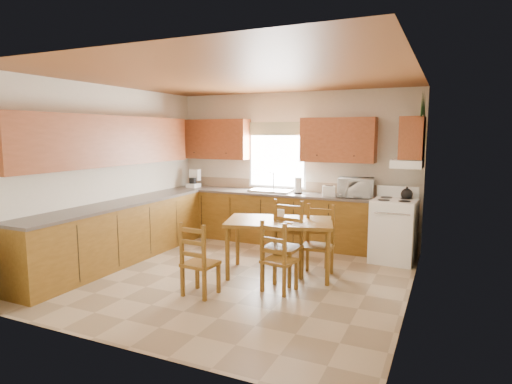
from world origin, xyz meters
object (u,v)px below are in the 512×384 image
at_px(stove, 394,231).
at_px(chair_far_left, 282,242).
at_px(chair_near_left, 200,259).
at_px(microwave, 356,188).
at_px(dining_table, 279,247).
at_px(chair_near_right, 279,256).
at_px(chair_far_right, 318,242).

distance_m(stove, chair_far_left, 2.00).
bearing_deg(chair_near_left, microwave, -111.94).
bearing_deg(dining_table, chair_far_left, -76.87).
bearing_deg(chair_near_right, chair_far_right, -100.93).
bearing_deg(chair_near_left, chair_near_right, -144.37).
xyz_separation_m(stove, chair_near_left, (-1.97, -2.43, -0.02)).
distance_m(microwave, chair_near_left, 3.11).
height_order(stove, chair_near_right, stove).
bearing_deg(microwave, chair_far_left, -114.54).
distance_m(microwave, chair_far_right, 1.62).
relative_size(chair_near_right, chair_far_right, 0.93).
bearing_deg(dining_table, chair_near_right, -84.32).
xyz_separation_m(chair_near_left, chair_far_left, (0.73, 0.87, 0.08)).
bearing_deg(stove, chair_near_right, -117.34).
distance_m(dining_table, chair_far_right, 0.54).
height_order(chair_near_right, chair_far_right, chair_far_right).
relative_size(chair_far_left, chair_far_right, 1.09).
xyz_separation_m(chair_near_right, chair_far_left, (-0.10, 0.35, 0.08)).
distance_m(dining_table, chair_near_right, 0.64).
height_order(stove, chair_near_left, stove).
distance_m(chair_near_right, chair_far_left, 0.37).
bearing_deg(chair_far_right, chair_near_right, -115.27).
bearing_deg(stove, microwave, 157.92).
height_order(microwave, chair_far_right, microwave).
relative_size(chair_near_left, chair_far_left, 0.85).
height_order(dining_table, chair_near_right, chair_near_right).
bearing_deg(microwave, stove, -33.13).
xyz_separation_m(chair_near_right, chair_far_right, (0.27, 0.74, 0.04)).
bearing_deg(chair_far_left, dining_table, 123.42).
height_order(microwave, chair_far_left, microwave).
bearing_deg(dining_table, chair_near_left, -134.19).
bearing_deg(dining_table, chair_far_right, 0.13).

